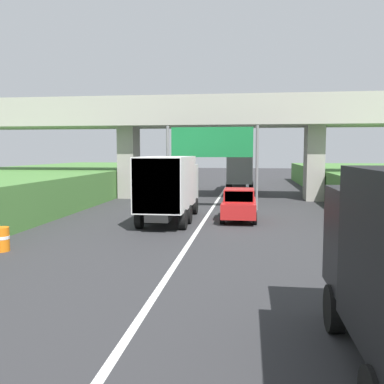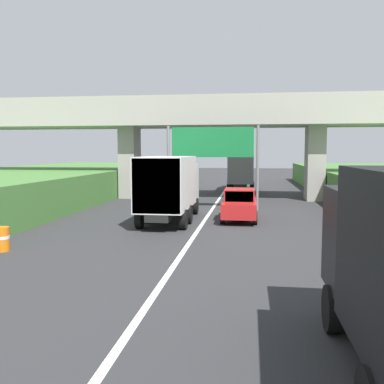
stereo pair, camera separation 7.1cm
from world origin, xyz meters
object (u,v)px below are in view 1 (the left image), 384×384
object	(u,v)px
overhead_highway_sign	(212,148)
truck_white	(170,185)
truck_silver	(240,170)
construction_barrel_2	(2,239)
car_red	(239,205)

from	to	relation	value
overhead_highway_sign	truck_white	distance (m)	5.74
overhead_highway_sign	truck_silver	xyz separation A→B (m)	(1.53, 13.89, -2.01)
construction_barrel_2	car_red	bearing A→B (deg)	44.23
truck_silver	car_red	distance (m)	18.24
overhead_highway_sign	car_red	distance (m)	5.62
overhead_highway_sign	truck_white	bearing A→B (deg)	-109.23
truck_silver	overhead_highway_sign	bearing A→B (deg)	-96.29
truck_silver	car_red	xyz separation A→B (m)	(0.33, -18.21, -1.08)
overhead_highway_sign	truck_silver	size ratio (longest dim) A/B	0.81
truck_silver	construction_barrel_2	distance (m)	27.83
truck_silver	construction_barrel_2	size ratio (longest dim) A/B	8.11
truck_white	construction_barrel_2	world-z (taller)	truck_white
overhead_highway_sign	construction_barrel_2	xyz separation A→B (m)	(-6.70, -12.65, -3.48)
truck_white	construction_barrel_2	size ratio (longest dim) A/B	8.11
truck_silver	car_red	world-z (taller)	truck_silver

